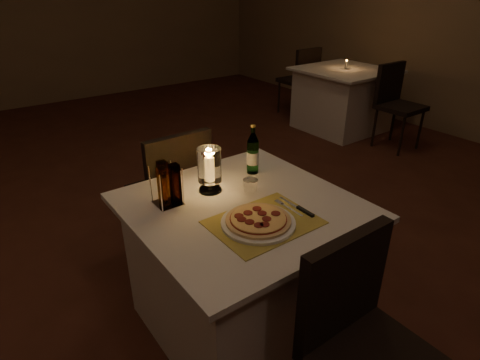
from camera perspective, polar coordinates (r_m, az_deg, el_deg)
floor at (r=2.42m, az=-7.31°, el=-18.00°), size 8.00×10.00×0.02m
main_table at (r=2.08m, az=0.33°, el=-12.25°), size 1.00×1.00×0.74m
chair_near at (r=1.60m, az=16.76°, el=-19.82°), size 0.42×0.42×0.90m
chair_far at (r=2.51m, az=-9.42°, el=-0.64°), size 0.42×0.42×0.90m
placemat at (r=1.74m, az=3.38°, el=-6.02°), size 0.45×0.34×0.00m
plate at (r=1.72m, az=2.61°, el=-6.09°), size 0.32×0.32×0.01m
pizza at (r=1.71m, az=2.61°, el=-5.63°), size 0.28×0.28×0.02m
fork at (r=1.86m, az=6.67°, el=-3.82°), size 0.02×0.18×0.00m
knife at (r=1.84m, az=8.76°, el=-4.16°), size 0.02×0.22×0.01m
tumbler at (r=1.95m, az=1.50°, el=-0.95°), size 0.07×0.07×0.07m
water_bottle at (r=2.14m, az=1.83°, el=3.74°), size 0.06×0.06×0.27m
hurricane_candle at (r=1.94m, az=-4.38°, el=1.93°), size 0.12×0.12×0.23m
cruet_caddy at (r=1.86m, az=-10.27°, el=-0.84°), size 0.12×0.12×0.21m
neighbor_table_right at (r=5.16m, az=14.33°, el=11.07°), size 1.00×1.00×0.74m
neighbor_chair_ra at (r=4.71m, az=21.23°, el=10.89°), size 0.42×0.42×0.90m
neighbor_chair_rb at (r=5.59m, az=8.84°, el=14.56°), size 0.42×0.42×0.90m
neighbor_candle_right at (r=5.07m, az=14.86°, el=15.57°), size 0.03×0.03×0.11m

